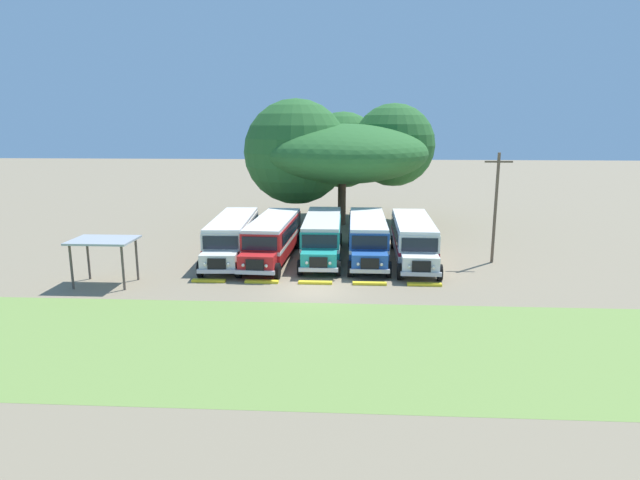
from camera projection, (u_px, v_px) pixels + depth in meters
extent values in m
plane|color=#84755B|center=(314.00, 290.00, 30.55)|extent=(220.00, 220.00, 0.00)
cube|color=olive|center=(302.00, 345.00, 22.96)|extent=(80.00, 10.90, 0.01)
cube|color=silver|center=(233.00, 235.00, 37.76)|extent=(2.97, 9.32, 2.10)
cube|color=red|center=(233.00, 238.00, 37.79)|extent=(3.00, 9.34, 0.24)
cube|color=black|center=(251.00, 227.00, 37.93)|extent=(0.45, 7.99, 0.80)
cube|color=black|center=(216.00, 227.00, 37.95)|extent=(0.45, 7.99, 0.80)
cube|color=silver|center=(232.00, 219.00, 37.51)|extent=(2.88, 9.21, 0.22)
cube|color=silver|center=(219.00, 261.00, 32.69)|extent=(2.27, 1.51, 1.05)
cube|color=black|center=(217.00, 264.00, 31.97)|extent=(1.10, 0.16, 0.70)
cube|color=#B7B7BC|center=(217.00, 271.00, 32.02)|extent=(2.41, 0.32, 0.24)
cube|color=black|center=(220.00, 243.00, 33.13)|extent=(2.20, 0.17, 0.84)
cube|color=red|center=(243.00, 224.00, 42.29)|extent=(0.90, 0.11, 1.30)
sphere|color=#EAE5C6|center=(228.00, 264.00, 31.91)|extent=(0.20, 0.20, 0.20)
sphere|color=#EAE5C6|center=(205.00, 264.00, 31.92)|extent=(0.20, 0.20, 0.20)
cylinder|color=black|center=(239.00, 269.00, 32.90)|extent=(0.33, 1.01, 1.00)
cylinder|color=black|center=(200.00, 269.00, 32.91)|extent=(0.33, 1.01, 1.00)
cylinder|color=black|center=(256.00, 241.00, 40.91)|extent=(0.33, 1.01, 1.00)
cylinder|color=black|center=(224.00, 241.00, 40.92)|extent=(0.33, 1.01, 1.00)
cube|color=red|center=(274.00, 236.00, 37.48)|extent=(2.93, 9.31, 2.10)
cube|color=white|center=(274.00, 238.00, 37.52)|extent=(2.96, 9.33, 0.24)
cube|color=black|center=(292.00, 229.00, 37.54)|extent=(0.42, 7.99, 0.80)
cube|color=black|center=(257.00, 228.00, 37.80)|extent=(0.42, 7.99, 0.80)
cube|color=silver|center=(274.00, 220.00, 37.23)|extent=(2.85, 9.20, 0.22)
cube|color=red|center=(258.00, 262.00, 32.45)|extent=(2.26, 1.50, 1.05)
cube|color=black|center=(255.00, 265.00, 31.72)|extent=(1.10, 0.15, 0.70)
cube|color=#B7B7BC|center=(255.00, 272.00, 31.78)|extent=(2.41, 0.31, 0.24)
cube|color=black|center=(259.00, 244.00, 32.88)|extent=(2.20, 0.16, 0.84)
cube|color=white|center=(285.00, 225.00, 41.99)|extent=(0.90, 0.10, 1.30)
sphere|color=#EAE5C6|center=(266.00, 266.00, 31.60)|extent=(0.20, 0.20, 0.20)
sphere|color=#EAE5C6|center=(243.00, 265.00, 31.75)|extent=(0.20, 0.20, 0.20)
cylinder|color=black|center=(277.00, 271.00, 32.54)|extent=(0.33, 1.01, 1.00)
cylinder|color=black|center=(239.00, 270.00, 32.78)|extent=(0.33, 1.01, 1.00)
cylinder|color=black|center=(297.00, 242.00, 40.50)|extent=(0.33, 1.01, 1.00)
cylinder|color=black|center=(266.00, 241.00, 40.75)|extent=(0.33, 1.01, 1.00)
cube|color=teal|center=(323.00, 234.00, 38.08)|extent=(2.59, 9.22, 2.10)
cube|color=white|center=(323.00, 237.00, 38.11)|extent=(2.62, 9.24, 0.24)
cube|color=black|center=(341.00, 227.00, 38.20)|extent=(0.12, 8.00, 0.80)
cube|color=black|center=(305.00, 226.00, 38.32)|extent=(0.12, 8.00, 0.80)
cube|color=beige|center=(323.00, 218.00, 37.83)|extent=(2.51, 9.12, 0.22)
cube|color=teal|center=(319.00, 260.00, 33.02)|extent=(2.21, 1.42, 1.05)
cube|color=black|center=(318.00, 263.00, 32.29)|extent=(1.10, 0.11, 0.70)
cube|color=#B7B7BC|center=(318.00, 270.00, 32.35)|extent=(2.40, 0.22, 0.24)
cube|color=black|center=(320.00, 242.00, 33.45)|extent=(2.20, 0.08, 0.84)
cube|color=white|center=(325.00, 224.00, 42.61)|extent=(0.90, 0.07, 1.30)
sphere|color=#EAE5C6|center=(330.00, 263.00, 32.21)|extent=(0.20, 0.20, 0.20)
sphere|color=#EAE5C6|center=(307.00, 263.00, 32.28)|extent=(0.20, 0.20, 0.20)
cylinder|color=black|center=(338.00, 268.00, 33.18)|extent=(0.29, 1.00, 1.00)
cylinder|color=black|center=(300.00, 268.00, 33.29)|extent=(0.29, 1.00, 1.00)
cylinder|color=black|center=(340.00, 240.00, 41.17)|extent=(0.29, 1.00, 1.00)
cylinder|color=black|center=(309.00, 239.00, 41.29)|extent=(0.29, 1.00, 1.00)
cube|color=#23519E|center=(367.00, 235.00, 37.79)|extent=(2.52, 9.21, 2.10)
cube|color=silver|center=(367.00, 237.00, 37.82)|extent=(2.55, 9.23, 0.24)
cube|color=black|center=(385.00, 228.00, 37.90)|extent=(0.06, 8.00, 0.80)
cube|color=black|center=(350.00, 227.00, 38.05)|extent=(0.06, 8.00, 0.80)
cube|color=silver|center=(368.00, 219.00, 37.54)|extent=(2.44, 9.11, 0.22)
cube|color=#23519E|center=(369.00, 261.00, 32.73)|extent=(2.20, 1.41, 1.05)
cube|color=black|center=(370.00, 264.00, 32.01)|extent=(1.10, 0.10, 0.70)
cube|color=#B7B7BC|center=(370.00, 271.00, 32.06)|extent=(2.40, 0.21, 0.24)
cube|color=black|center=(369.00, 243.00, 33.17)|extent=(2.20, 0.07, 0.84)
cube|color=silver|center=(366.00, 224.00, 42.31)|extent=(0.90, 0.06, 1.30)
sphere|color=#EAE5C6|center=(382.00, 264.00, 31.92)|extent=(0.20, 0.20, 0.20)
sphere|color=#EAE5C6|center=(358.00, 264.00, 32.00)|extent=(0.20, 0.20, 0.20)
cylinder|color=black|center=(389.00, 269.00, 32.87)|extent=(0.28, 1.00, 1.00)
cylinder|color=black|center=(350.00, 269.00, 33.01)|extent=(0.28, 1.00, 1.00)
cylinder|color=black|center=(382.00, 241.00, 40.87)|extent=(0.28, 1.00, 1.00)
cylinder|color=black|center=(350.00, 240.00, 41.01)|extent=(0.28, 1.00, 1.00)
cube|color=silver|center=(413.00, 237.00, 37.14)|extent=(2.74, 9.26, 2.10)
cube|color=maroon|center=(413.00, 239.00, 37.18)|extent=(2.77, 9.28, 0.24)
cube|color=black|center=(431.00, 229.00, 37.22)|extent=(0.25, 8.00, 0.80)
cube|color=black|center=(394.00, 229.00, 37.43)|extent=(0.25, 8.00, 0.80)
cube|color=silver|center=(413.00, 221.00, 36.89)|extent=(2.66, 9.16, 0.22)
cube|color=silver|center=(420.00, 264.00, 32.10)|extent=(2.24, 1.46, 1.05)
cube|color=black|center=(421.00, 267.00, 31.37)|extent=(1.10, 0.13, 0.70)
cube|color=#B7B7BC|center=(421.00, 274.00, 31.43)|extent=(2.40, 0.26, 0.24)
cube|color=black|center=(420.00, 245.00, 32.53)|extent=(2.20, 0.12, 0.84)
cube|color=maroon|center=(408.00, 226.00, 41.66)|extent=(0.90, 0.08, 1.30)
sphere|color=#EAE5C6|center=(434.00, 267.00, 31.27)|extent=(0.20, 0.20, 0.20)
sphere|color=#EAE5C6|center=(409.00, 267.00, 31.38)|extent=(0.20, 0.20, 0.20)
cylinder|color=black|center=(440.00, 272.00, 32.21)|extent=(0.31, 1.01, 1.00)
cylinder|color=black|center=(400.00, 272.00, 32.41)|extent=(0.31, 1.01, 1.00)
cylinder|color=black|center=(425.00, 243.00, 40.19)|extent=(0.31, 1.01, 1.00)
cylinder|color=black|center=(393.00, 242.00, 40.39)|extent=(0.31, 1.01, 1.00)
cube|color=yellow|center=(209.00, 281.00, 31.99)|extent=(2.00, 0.36, 0.15)
cube|color=yellow|center=(262.00, 282.00, 31.81)|extent=(2.00, 0.36, 0.15)
cube|color=yellow|center=(315.00, 283.00, 31.63)|extent=(2.00, 0.36, 0.15)
cube|color=yellow|center=(370.00, 283.00, 31.45)|extent=(2.00, 0.36, 0.15)
cube|color=yellow|center=(424.00, 284.00, 31.27)|extent=(2.00, 0.36, 0.15)
cylinder|color=brown|center=(342.00, 200.00, 49.73)|extent=(0.74, 0.74, 4.59)
ellipsoid|color=#286028|center=(342.00, 153.00, 48.80)|extent=(15.50, 16.92, 5.33)
sphere|color=#286028|center=(394.00, 145.00, 50.37)|extent=(7.73, 7.73, 7.73)
sphere|color=#286028|center=(296.00, 152.00, 47.76)|extent=(9.31, 9.31, 9.31)
sphere|color=#286028|center=(343.00, 150.00, 53.46)|extent=(7.51, 7.51, 7.51)
cylinder|color=brown|center=(495.00, 209.00, 35.70)|extent=(0.20, 0.20, 7.42)
cube|color=brown|center=(499.00, 162.00, 35.04)|extent=(1.80, 0.12, 0.12)
cylinder|color=brown|center=(123.00, 268.00, 30.22)|extent=(0.14, 0.14, 2.60)
cylinder|color=brown|center=(71.00, 267.00, 30.39)|extent=(0.14, 0.14, 2.60)
cylinder|color=brown|center=(137.00, 259.00, 32.17)|extent=(0.14, 0.14, 2.60)
cylinder|color=brown|center=(88.00, 258.00, 32.34)|extent=(0.14, 0.14, 2.60)
cube|color=#9EA3A8|center=(103.00, 240.00, 30.99)|extent=(3.60, 2.60, 0.12)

